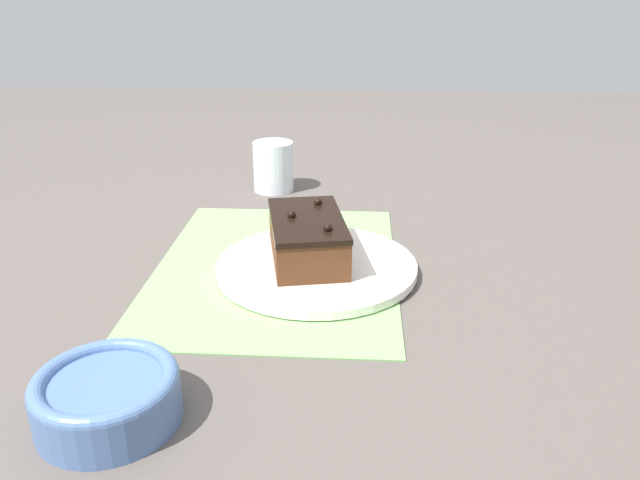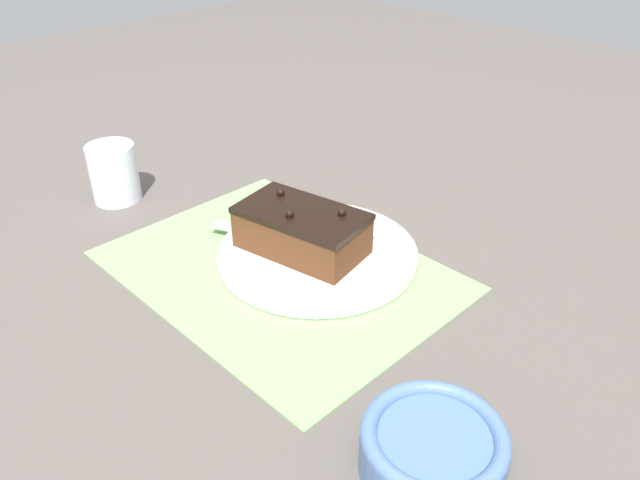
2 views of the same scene
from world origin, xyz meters
name	(u,v)px [view 2 (image 2 of 2)]	position (x,y,z in m)	size (l,w,h in m)	color
ground_plane	(279,271)	(0.00, 0.00, 0.00)	(3.00, 3.00, 0.00)	#544C47
placemat_woven	(279,270)	(0.00, 0.00, 0.00)	(0.46, 0.34, 0.00)	#7AB266
cake_plate	(318,253)	(0.02, 0.06, 0.01)	(0.28, 0.28, 0.01)	white
chocolate_cake	(301,230)	(0.00, 0.04, 0.05)	(0.19, 0.13, 0.07)	#512D19
serving_knife	(297,239)	(-0.02, 0.05, 0.02)	(0.20, 0.10, 0.01)	#472D19
drinking_glass	(114,173)	(-0.35, -0.05, 0.05)	(0.08, 0.08, 0.09)	white
small_bowl	(433,448)	(0.34, -0.11, 0.03)	(0.14, 0.14, 0.05)	#4C6B9E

